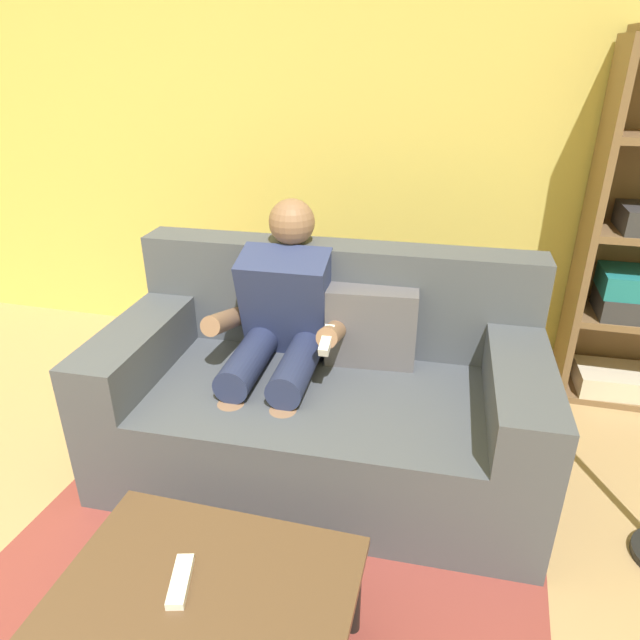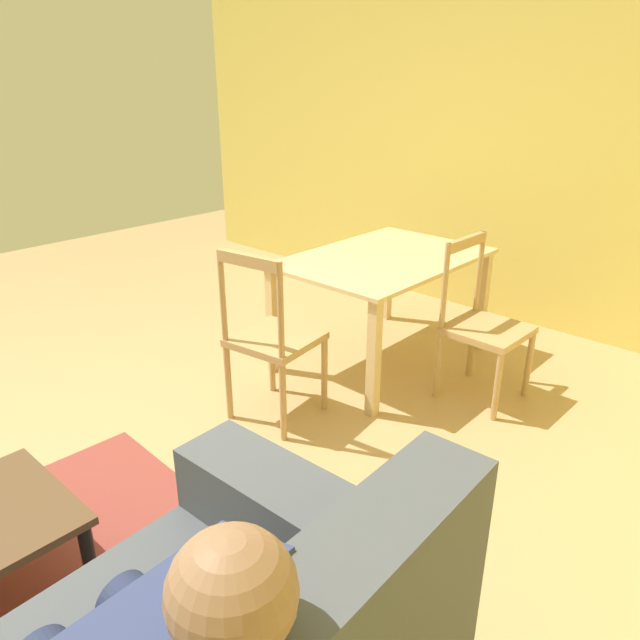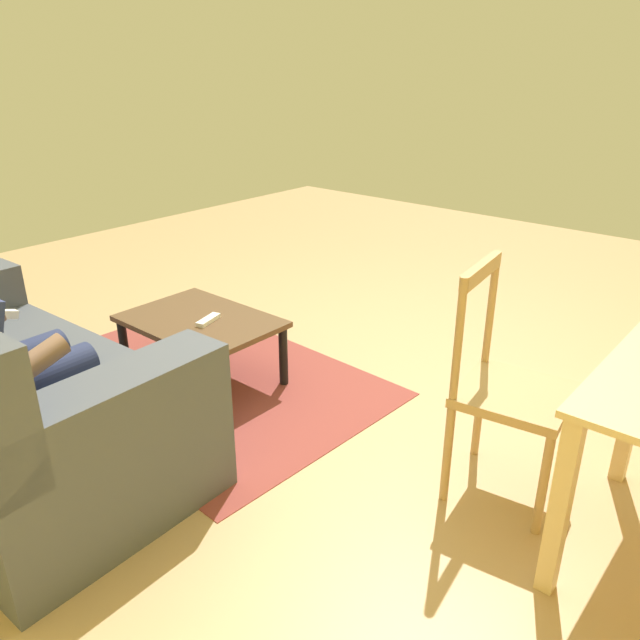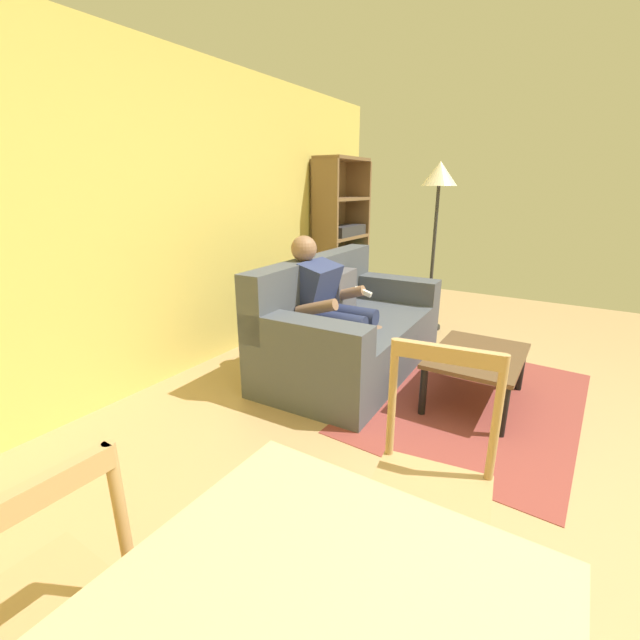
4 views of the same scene
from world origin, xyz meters
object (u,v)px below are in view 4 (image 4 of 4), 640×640
Objects in this scene: couch at (347,330)px; coffee_table at (477,360)px; bookshelf at (340,249)px; floor_lamp at (438,190)px; dining_chair_near_wall at (32,626)px; person_lounging at (330,305)px; tv_remote at (476,355)px; dining_chair_facing_couch at (429,492)px.

coffee_table is (-0.07, -1.10, -0.01)m from couch.
floor_lamp is at bearing -96.56° from bookshelf.
dining_chair_near_wall is at bearing -168.23° from couch.
tv_remote is at bearing -86.36° from person_lounging.
couch is 11.10× the size of tv_remote.
couch is 1.93× the size of dining_chair_facing_couch.
bookshelf is 1.97× the size of dining_chair_near_wall.
bookshelf reaches higher than dining_chair_near_wall.
dining_chair_facing_couch is 0.55× the size of floor_lamp.
person_lounging is 2.63m from dining_chair_near_wall.
dining_chair_near_wall is (-2.55, -0.62, -0.16)m from person_lounging.
coffee_table is 2.74m from dining_chair_near_wall.
floor_lamp reaches higher than coffee_table.
person_lounging is 6.76× the size of tv_remote.
coffee_table is (0.14, -1.15, -0.27)m from person_lounging.
coffee_table is at bearing -150.76° from floor_lamp.
floor_lamp reaches higher than dining_chair_facing_couch.
dining_chair_near_wall is 0.96× the size of dining_chair_facing_couch.
bookshelf is (1.56, 0.95, 0.44)m from couch.
dining_chair_facing_couch is at bearing 170.68° from tv_remote.
bookshelf reaches higher than couch.
dining_chair_near_wall is at bearing 152.69° from tv_remote.
dining_chair_near_wall is at bearing -166.22° from person_lounging.
tv_remote reaches higher than coffee_table.
person_lounging is at bearing 13.78° from dining_chair_near_wall.
couch is 1.88m from bookshelf.
tv_remote is (0.07, -1.15, -0.21)m from person_lounging.
dining_chair_facing_couch is at bearing -162.22° from floor_lamp.
bookshelf is 1.89× the size of dining_chair_facing_couch.
dining_chair_facing_couch reaches higher than tv_remote.
dining_chair_facing_couch is (-3.33, -2.24, -0.31)m from bookshelf.
bookshelf is (1.63, 2.06, 0.45)m from coffee_table.
person_lounging reaches higher than tv_remote.
couch is at bearing 11.77° from dining_chair_near_wall.
bookshelf is at bearing 33.97° from dining_chair_facing_couch.
bookshelf is 4.60m from dining_chair_near_wall.
floor_lamp is (1.42, -0.27, 1.15)m from couch.
coffee_table is 0.86× the size of dining_chair_facing_couch.
dining_chair_facing_couch is at bearing -139.23° from person_lounging.
dining_chair_facing_couch is (-1.77, -1.29, 0.13)m from couch.
couch is 1.02× the size of bookshelf.
bookshelf is (1.70, 2.06, 0.39)m from tv_remote.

